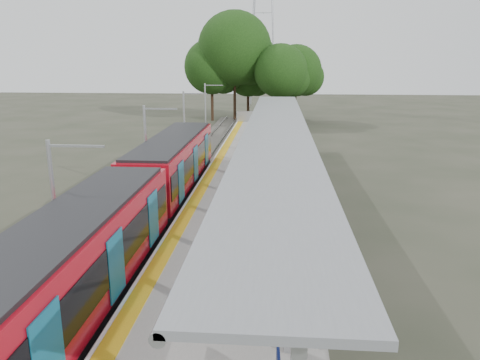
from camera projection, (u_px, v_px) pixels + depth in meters
name	position (u px, v px, depth m)	size (l,w,h in m)	color
trackbed	(180.00, 187.00, 29.87)	(3.00, 70.00, 0.24)	#59544C
platform	(250.00, 183.00, 29.43)	(6.00, 50.00, 1.00)	gray
tactile_strip	(210.00, 174.00, 29.49)	(0.60, 50.00, 0.02)	gold
end_fence	(263.00, 117.00, 53.20)	(6.00, 0.10, 1.20)	#9EA0A5
train	(139.00, 198.00, 20.95)	(2.74, 27.60, 3.62)	black
canopy	(277.00, 135.00, 24.69)	(3.27, 38.00, 3.66)	#9EA0A5
tree_cluster	(247.00, 61.00, 59.71)	(17.66, 12.16, 13.93)	#382316
catenary_masts	(147.00, 147.00, 28.33)	(2.08, 48.16, 5.40)	#9EA0A5
bench_mid	(293.00, 172.00, 27.56)	(0.70, 1.68, 1.11)	#101B52
bench_far	(281.00, 160.00, 31.40)	(0.79, 1.42, 0.93)	#101B52
info_pillar_far	(281.00, 176.00, 26.15)	(0.39, 0.39, 1.73)	beige
litter_bin	(272.00, 200.00, 22.42)	(0.51, 0.51, 1.03)	#9EA0A5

